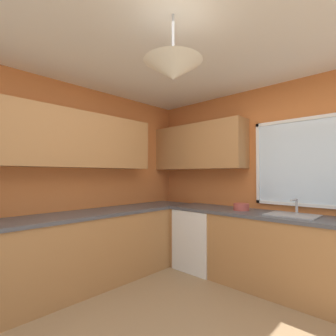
# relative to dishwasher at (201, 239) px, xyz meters

# --- Properties ---
(room_shell) EXTENTS (3.99, 4.12, 2.62)m
(room_shell) POSITION_rel_dishwasher_xyz_m (0.12, -1.10, 1.41)
(room_shell) COLOR #D17238
(room_shell) RESTS_ON ground_plane
(counter_run_left) EXTENTS (0.65, 3.73, 0.90)m
(counter_run_left) POSITION_rel_dishwasher_xyz_m (-0.66, -1.66, 0.02)
(counter_run_left) COLOR #AD7542
(counter_run_left) RESTS_ON ground_plane
(counter_run_back) EXTENTS (3.08, 0.65, 0.90)m
(counter_run_back) POSITION_rel_dishwasher_xyz_m (1.17, 0.03, 0.02)
(counter_run_back) COLOR #AD7542
(counter_run_back) RESTS_ON ground_plane
(dishwasher) EXTENTS (0.60, 0.60, 0.85)m
(dishwasher) POSITION_rel_dishwasher_xyz_m (0.00, 0.00, 0.00)
(dishwasher) COLOR white
(dishwasher) RESTS_ON ground_plane
(sink_assembly) EXTENTS (0.52, 0.40, 0.19)m
(sink_assembly) POSITION_rel_dishwasher_xyz_m (1.25, 0.04, 0.48)
(sink_assembly) COLOR #9EA0A5
(sink_assembly) RESTS_ON counter_run_back
(bowl) EXTENTS (0.20, 0.20, 0.09)m
(bowl) POSITION_rel_dishwasher_xyz_m (0.63, 0.03, 0.52)
(bowl) COLOR #B74C42
(bowl) RESTS_ON counter_run_back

